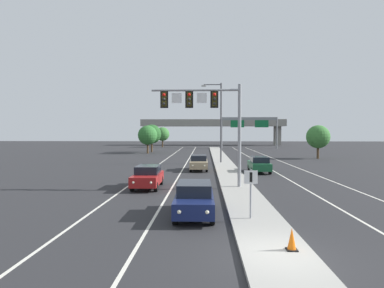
{
  "coord_description": "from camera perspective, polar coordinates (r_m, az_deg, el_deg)",
  "views": [
    {
      "loc": [
        -2.34,
        -10.61,
        4.02
      ],
      "look_at": [
        -3.2,
        11.67,
        3.2
      ],
      "focal_mm": 31.22,
      "sensor_mm": 36.0,
      "label": 1
    }
  ],
  "objects": [
    {
      "name": "ground_plane",
      "position": [
        11.59,
        14.46,
        -18.27
      ],
      "size": [
        260.0,
        260.0,
        0.0
      ],
      "primitive_type": "plane",
      "color": "#28282B"
    },
    {
      "name": "median_island",
      "position": [
        28.98,
        6.86,
        -5.73
      ],
      "size": [
        2.4,
        110.0,
        0.15
      ],
      "primitive_type": "cube",
      "color": "#9E9B93",
      "rests_on": "ground"
    },
    {
      "name": "lane_stripe_oncoming_center",
      "position": [
        35.92,
        -1.57,
        -4.31
      ],
      "size": [
        0.14,
        100.0,
        0.01
      ],
      "primitive_type": "cube",
      "color": "silver",
      "rests_on": "ground"
    },
    {
      "name": "lane_stripe_receding_center",
      "position": [
        36.52,
        13.35,
        -4.26
      ],
      "size": [
        0.14,
        100.0,
        0.01
      ],
      "primitive_type": "cube",
      "color": "silver",
      "rests_on": "ground"
    },
    {
      "name": "edge_stripe_left",
      "position": [
        36.28,
        -6.8,
        -4.26
      ],
      "size": [
        0.14,
        100.0,
        0.01
      ],
      "primitive_type": "cube",
      "color": "silver",
      "rests_on": "ground"
    },
    {
      "name": "edge_stripe_right",
      "position": [
        37.3,
        18.34,
        -4.18
      ],
      "size": [
        0.14,
        100.0,
        0.01
      ],
      "primitive_type": "cube",
      "color": "silver",
      "rests_on": "ground"
    },
    {
      "name": "overhead_signal_mast",
      "position": [
        23.62,
        2.82,
        5.61
      ],
      "size": [
        6.32,
        0.44,
        7.2
      ],
      "color": "gray",
      "rests_on": "median_island"
    },
    {
      "name": "median_sign_post",
      "position": [
        15.21,
        10.01,
        -7.14
      ],
      "size": [
        0.6,
        0.1,
        2.2
      ],
      "color": "gray",
      "rests_on": "median_island"
    },
    {
      "name": "street_lamp_median",
      "position": [
        42.32,
        4.68,
        4.5
      ],
      "size": [
        2.58,
        0.28,
        10.0
      ],
      "color": "#4C4C51",
      "rests_on": "median_island"
    },
    {
      "name": "car_oncoming_navy",
      "position": [
        16.16,
        0.41,
        -9.32
      ],
      "size": [
        1.85,
        4.48,
        1.58
      ],
      "color": "#141E4C",
      "rests_on": "ground"
    },
    {
      "name": "car_oncoming_red",
      "position": [
        24.22,
        -7.57,
        -5.5
      ],
      "size": [
        1.85,
        4.48,
        1.58
      ],
      "color": "maroon",
      "rests_on": "ground"
    },
    {
      "name": "car_oncoming_tan",
      "position": [
        34.77,
        1.16,
        -3.17
      ],
      "size": [
        1.87,
        4.49,
        1.58
      ],
      "color": "tan",
      "rests_on": "ground"
    },
    {
      "name": "car_receding_green",
      "position": [
        33.58,
        11.4,
        -3.4
      ],
      "size": [
        1.85,
        4.48,
        1.58
      ],
      "color": "#195633",
      "rests_on": "ground"
    },
    {
      "name": "traffic_cone_median_nose",
      "position": [
        11.78,
        16.68,
        -15.33
      ],
      "size": [
        0.36,
        0.36,
        0.74
      ],
      "color": "black",
      "rests_on": "median_island"
    },
    {
      "name": "highway_sign_gantry",
      "position": [
        80.21,
        9.78,
        3.61
      ],
      "size": [
        13.28,
        0.42,
        7.5
      ],
      "color": "gray",
      "rests_on": "ground"
    },
    {
      "name": "overpass_bridge",
      "position": [
        99.95,
        3.56,
        3.12
      ],
      "size": [
        42.4,
        6.4,
        7.65
      ],
      "color": "gray",
      "rests_on": "ground"
    },
    {
      "name": "tree_far_left_c",
      "position": [
        66.13,
        -6.9,
        1.69
      ],
      "size": [
        3.76,
        3.76,
        5.45
      ],
      "color": "#4C3823",
      "rests_on": "ground"
    },
    {
      "name": "tree_far_left_b",
      "position": [
        87.13,
        -5.06,
        1.69
      ],
      "size": [
        3.6,
        3.6,
        5.21
      ],
      "color": "#4C3823",
      "rests_on": "ground"
    },
    {
      "name": "tree_far_right_b",
      "position": [
        53.1,
        20.74,
        1.15
      ],
      "size": [
        3.46,
        3.46,
        5.0
      ],
      "color": "#4C3823",
      "rests_on": "ground"
    },
    {
      "name": "tree_far_left_a",
      "position": [
        62.0,
        -7.59,
        1.5
      ],
      "size": [
        3.58,
        3.58,
        5.18
      ],
      "color": "#4C3823",
      "rests_on": "ground"
    }
  ]
}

